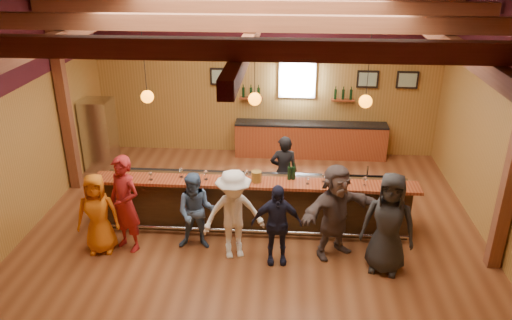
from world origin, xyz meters
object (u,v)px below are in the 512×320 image
object	(u,v)px
back_bar_cabinet	(310,140)
bartender	(284,172)
customer_denim	(196,212)
ice_bucket	(256,176)
customer_orange	(98,214)
customer_redvest	(125,204)
bottle_a	(289,173)
bar_counter	(256,200)
customer_brown	(335,211)
stainless_fridge	(100,135)
customer_white	(234,215)
customer_navy	(276,224)
customer_dark	(388,224)

from	to	relation	value
back_bar_cabinet	bartender	size ratio (longest dim) A/B	2.47
customer_denim	ice_bucket	xyz separation A→B (m)	(1.07, 0.64, 0.45)
customer_orange	customer_redvest	bearing A→B (deg)	5.06
customer_redvest	ice_bucket	distance (m)	2.49
bottle_a	bar_counter	bearing A→B (deg)	164.45
customer_brown	bartender	world-z (taller)	customer_brown
stainless_fridge	customer_brown	distance (m)	6.59
customer_white	bottle_a	distance (m)	1.46
customer_orange	customer_brown	xyz separation A→B (m)	(4.32, 0.21, 0.12)
stainless_fridge	customer_white	xyz separation A→B (m)	(3.80, -3.65, -0.04)
bar_counter	customer_navy	xyz separation A→B (m)	(0.45, -1.31, 0.25)
bar_counter	bottle_a	size ratio (longest dim) A/B	18.15
back_bar_cabinet	customer_brown	xyz separation A→B (m)	(0.32, -4.56, 0.42)
back_bar_cabinet	customer_dark	distance (m)	5.14
stainless_fridge	customer_brown	xyz separation A→B (m)	(5.62, -3.44, -0.00)
customer_redvest	ice_bucket	world-z (taller)	customer_redvest
bartender	ice_bucket	world-z (taller)	bartender
customer_navy	bartender	distance (m)	2.11
customer_white	customer_dark	xyz separation A→B (m)	(2.68, -0.21, 0.07)
bar_counter	customer_redvest	size ratio (longest dim) A/B	3.37
bar_counter	customer_orange	xyz separation A→B (m)	(-2.82, -1.21, 0.26)
customer_brown	ice_bucket	size ratio (longest dim) A/B	8.49
customer_brown	customer_dark	size ratio (longest dim) A/B	0.97
stainless_fridge	bar_counter	bearing A→B (deg)	-30.76
bar_counter	customer_white	world-z (taller)	customer_white
stainless_fridge	customer_navy	world-z (taller)	stainless_fridge
stainless_fridge	ice_bucket	size ratio (longest dim) A/B	8.51
customer_redvest	bottle_a	world-z (taller)	customer_redvest
back_bar_cabinet	bartender	bearing A→B (deg)	-103.17
back_bar_cabinet	customer_navy	xyz separation A→B (m)	(-0.73, -4.88, 0.29)
customer_redvest	customer_brown	distance (m)	3.83
bar_counter	back_bar_cabinet	world-z (taller)	bar_counter
customer_brown	bottle_a	distance (m)	1.22
bar_counter	customer_brown	distance (m)	1.84
stainless_fridge	bartender	bearing A→B (deg)	-19.61
customer_redvest	customer_white	size ratio (longest dim) A/B	1.08
back_bar_cabinet	customer_white	bearing A→B (deg)	-107.43
bottle_a	customer_dark	bearing A→B (deg)	-35.79
stainless_fridge	customer_navy	xyz separation A→B (m)	(4.57, -3.76, -0.13)
customer_orange	customer_denim	size ratio (longest dim) A/B	1.02
stainless_fridge	customer_white	world-z (taller)	stainless_fridge
customer_brown	customer_dark	world-z (taller)	customer_dark
back_bar_cabinet	customer_redvest	xyz separation A→B (m)	(-3.52, -4.65, 0.46)
bartender	customer_denim	bearing A→B (deg)	44.03
customer_orange	customer_white	size ratio (longest dim) A/B	0.90
customer_navy	customer_white	bearing A→B (deg)	166.96
bartender	bottle_a	bearing A→B (deg)	92.98
customer_dark	ice_bucket	world-z (taller)	customer_dark
stainless_fridge	ice_bucket	bearing A→B (deg)	-33.82
customer_white	customer_brown	xyz separation A→B (m)	(1.81, 0.21, 0.03)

